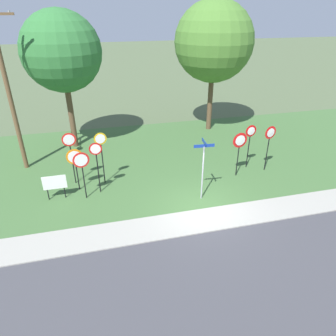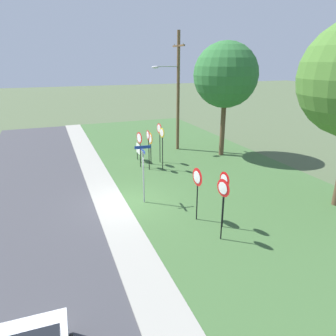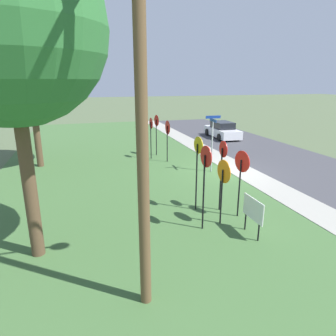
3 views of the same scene
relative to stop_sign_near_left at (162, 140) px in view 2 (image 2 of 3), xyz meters
name	(u,v)px [view 2 (image 2 of 3)]	position (x,y,z in m)	size (l,w,h in m)	color
ground_plane	(126,203)	(4.20, -3.53, -2.06)	(160.00, 160.00, 0.00)	#4C5B3D
road_asphalt	(26,219)	(4.20, -8.33, -2.05)	(44.00, 6.40, 0.01)	#3D3D42
sidewalk_strip	(111,205)	(4.20, -4.33, -2.03)	(44.00, 1.60, 0.06)	#99968C
grass_median	(227,187)	(4.20, 2.47, -2.04)	(44.00, 12.00, 0.04)	#3D6033
stop_sign_near_left	(162,140)	(0.00, 0.00, 0.00)	(0.62, 0.12, 2.84)	black
stop_sign_near_right	(150,142)	(-1.31, -0.40, -0.36)	(0.79, 0.12, 2.27)	black
stop_sign_far_left	(148,142)	(-0.28, -0.86, -0.11)	(0.61, 0.09, 2.69)	black
stop_sign_far_center	(140,142)	(-0.98, -1.26, -0.23)	(0.75, 0.16, 2.45)	black
stop_sign_far_right	(159,134)	(-1.51, 0.35, 0.03)	(0.69, 0.12, 2.84)	black
yield_sign_near_left	(224,187)	(8.13, -0.19, -0.10)	(0.67, 0.12, 2.58)	black
yield_sign_near_right	(197,182)	(7.11, -0.96, -0.13)	(0.83, 0.12, 2.52)	black
yield_sign_far_left	(223,195)	(8.98, -0.76, -0.04)	(0.72, 0.16, 2.65)	black
street_name_post	(143,169)	(4.46, -2.64, -0.22)	(0.96, 0.82, 3.03)	#9EA0A8
utility_pole	(176,89)	(-4.32, 2.79, 2.88)	(2.10, 2.28, 9.09)	brown
notice_board	(139,150)	(-2.35, -0.96, -1.18)	(1.10, 0.05, 1.25)	black
oak_tree_left	(226,75)	(-1.59, 5.49, 3.94)	(4.67, 4.67, 8.32)	brown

